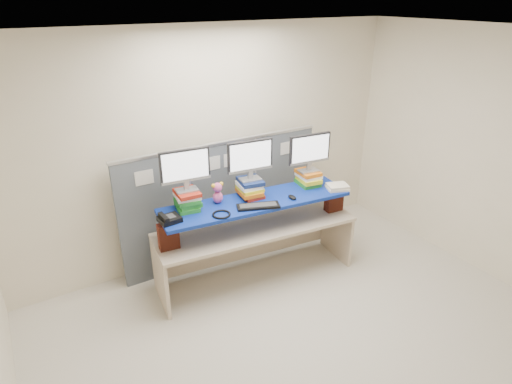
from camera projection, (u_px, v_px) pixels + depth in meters
room at (320, 213)px, 3.58m from camera, size 5.00×4.00×2.80m
cubicle_partition at (224, 201)px, 5.22m from camera, size 2.60×0.06×1.53m
desk at (256, 236)px, 4.88m from camera, size 2.35×0.92×0.70m
brick_pier_left at (168, 236)px, 4.34m from camera, size 0.22×0.13×0.28m
brick_pier_right at (334, 200)px, 5.10m from camera, size 0.22×0.13×0.28m
blue_board at (256, 202)px, 4.69m from camera, size 2.17×0.77×0.04m
book_stack_left at (187, 200)px, 4.46m from camera, size 0.28×0.32×0.21m
book_stack_center at (250, 188)px, 4.74m from camera, size 0.30×0.33×0.20m
book_stack_right at (308, 178)px, 5.03m from camera, size 0.26×0.31×0.17m
monitor_left at (185, 168)px, 4.31m from camera, size 0.52×0.17×0.45m
monitor_center at (250, 158)px, 4.59m from camera, size 0.52×0.17×0.45m
monitor_right at (310, 151)px, 4.88m from camera, size 0.52×0.17×0.45m
keyboard at (258, 206)px, 4.53m from camera, size 0.48×0.30×0.03m
mouse at (292, 197)px, 4.71m from camera, size 0.09×0.13×0.04m
desk_phone at (169, 219)px, 4.23m from camera, size 0.22×0.20×0.09m
headset at (221, 214)px, 4.36m from camera, size 0.25×0.25×0.02m
plush_toy at (218, 193)px, 4.58m from camera, size 0.14×0.10×0.24m
binder_stack at (337, 187)px, 4.94m from camera, size 0.29×0.26×0.06m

